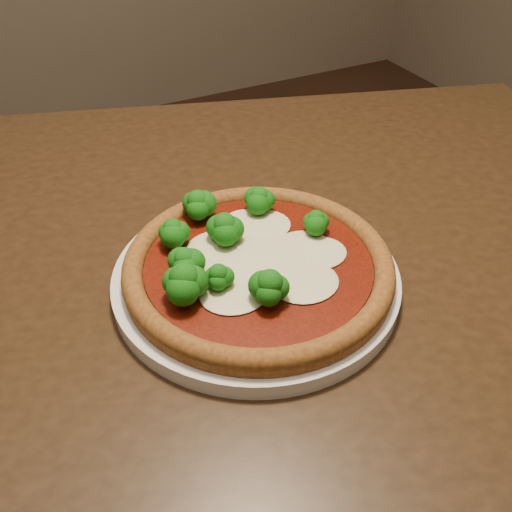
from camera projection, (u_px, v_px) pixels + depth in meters
name	position (u px, v px, depth m)	size (l,w,h in m)	color
dining_table	(252.00, 305.00, 0.75)	(1.28, 1.12, 0.75)	black
plate	(256.00, 278.00, 0.62)	(0.31, 0.31, 0.02)	silver
pizza	(253.00, 262.00, 0.61)	(0.29, 0.29, 0.06)	brown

